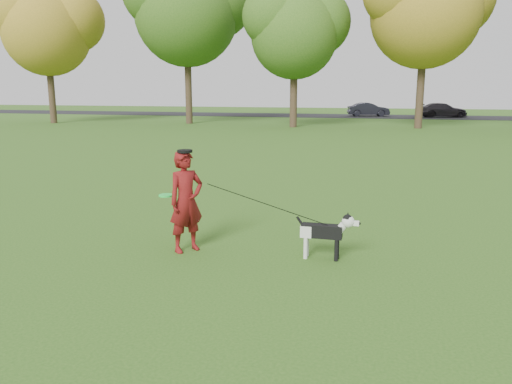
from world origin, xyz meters
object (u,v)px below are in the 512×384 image
(dog, at_px, (327,230))
(car_right, at_px, (442,110))
(man, at_px, (186,201))
(car_mid, at_px, (368,109))

(dog, distance_m, car_right, 40.64)
(man, bearing_deg, car_right, 27.38)
(man, xyz_separation_m, car_mid, (1.35, 40.41, -0.17))
(man, height_order, dog, man)
(man, distance_m, car_mid, 40.43)
(man, height_order, car_mid, man)
(man, relative_size, car_right, 0.37)
(car_right, bearing_deg, dog, 157.75)
(car_mid, relative_size, car_right, 0.87)
(car_mid, height_order, car_right, car_right)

